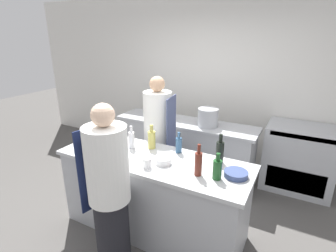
{
  "coord_description": "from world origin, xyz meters",
  "views": [
    {
      "loc": [
        1.33,
        -2.14,
        2.16
      ],
      "look_at": [
        0.0,
        0.35,
        1.16
      ],
      "focal_mm": 28.0,
      "sensor_mm": 36.0,
      "label": 1
    }
  ],
  "objects_px": {
    "bottle_vinegar": "(152,139)",
    "bottle_water": "(198,163)",
    "chef_at_prep_near": "(109,193)",
    "bowl_prep_small": "(163,161)",
    "bowl_mixing_large": "(236,174)",
    "bottle_sauce": "(220,151)",
    "bottle_cooking_oil": "(217,169)",
    "bottle_wine": "(179,144)",
    "oven_range": "(298,158)",
    "bottle_olive_oil": "(132,139)",
    "cup": "(147,163)",
    "chef_at_stove": "(158,139)",
    "stockpot": "(208,117)"
  },
  "relations": [
    {
      "from": "bottle_vinegar",
      "to": "bottle_sauce",
      "type": "xyz_separation_m",
      "value": [
        0.8,
        0.02,
        0.01
      ]
    },
    {
      "from": "bottle_olive_oil",
      "to": "bowl_mixing_large",
      "type": "bearing_deg",
      "value": -3.65
    },
    {
      "from": "bottle_cooking_oil",
      "to": "bowl_mixing_large",
      "type": "xyz_separation_m",
      "value": [
        0.14,
        0.12,
        -0.07
      ]
    },
    {
      "from": "oven_range",
      "to": "bottle_wine",
      "type": "xyz_separation_m",
      "value": [
        -1.2,
        -1.49,
        0.54
      ]
    },
    {
      "from": "chef_at_stove",
      "to": "bottle_sauce",
      "type": "distance_m",
      "value": 1.06
    },
    {
      "from": "bowl_mixing_large",
      "to": "bowl_prep_small",
      "type": "relative_size",
      "value": 1.35
    },
    {
      "from": "chef_at_stove",
      "to": "bowl_prep_small",
      "type": "relative_size",
      "value": 10.22
    },
    {
      "from": "bottle_vinegar",
      "to": "bottle_water",
      "type": "distance_m",
      "value": 0.77
    },
    {
      "from": "bowl_mixing_large",
      "to": "bottle_olive_oil",
      "type": "bearing_deg",
      "value": 176.35
    },
    {
      "from": "bottle_wine",
      "to": "bowl_mixing_large",
      "type": "xyz_separation_m",
      "value": [
        0.7,
        -0.22,
        -0.07
      ]
    },
    {
      "from": "oven_range",
      "to": "bottle_olive_oil",
      "type": "distance_m",
      "value": 2.45
    },
    {
      "from": "bottle_sauce",
      "to": "bottle_cooking_oil",
      "type": "bearing_deg",
      "value": -76.12
    },
    {
      "from": "oven_range",
      "to": "bottle_olive_oil",
      "type": "bearing_deg",
      "value": -136.66
    },
    {
      "from": "bottle_olive_oil",
      "to": "bowl_prep_small",
      "type": "bearing_deg",
      "value": -18.37
    },
    {
      "from": "bottle_wine",
      "to": "bottle_olive_oil",
      "type": "bearing_deg",
      "value": -164.86
    },
    {
      "from": "bowl_prep_small",
      "to": "bottle_vinegar",
      "type": "bearing_deg",
      "value": 138.21
    },
    {
      "from": "chef_at_prep_near",
      "to": "bowl_mixing_large",
      "type": "relative_size",
      "value": 7.44
    },
    {
      "from": "stockpot",
      "to": "bowl_prep_small",
      "type": "bearing_deg",
      "value": -90.14
    },
    {
      "from": "chef_at_prep_near",
      "to": "bottle_olive_oil",
      "type": "bearing_deg",
      "value": 32.77
    },
    {
      "from": "bowl_mixing_large",
      "to": "stockpot",
      "type": "bearing_deg",
      "value": 120.72
    },
    {
      "from": "chef_at_prep_near",
      "to": "bottle_vinegar",
      "type": "distance_m",
      "value": 0.86
    },
    {
      "from": "bottle_vinegar",
      "to": "bowl_prep_small",
      "type": "height_order",
      "value": "bottle_vinegar"
    },
    {
      "from": "bottle_wine",
      "to": "cup",
      "type": "distance_m",
      "value": 0.48
    },
    {
      "from": "bottle_vinegar",
      "to": "bottle_cooking_oil",
      "type": "xyz_separation_m",
      "value": [
        0.88,
        -0.3,
        -0.01
      ]
    },
    {
      "from": "cup",
      "to": "bowl_prep_small",
      "type": "bearing_deg",
      "value": 54.5
    },
    {
      "from": "oven_range",
      "to": "bowl_prep_small",
      "type": "relative_size",
      "value": 5.76
    },
    {
      "from": "bowl_mixing_large",
      "to": "cup",
      "type": "height_order",
      "value": "cup"
    },
    {
      "from": "bottle_water",
      "to": "bowl_prep_small",
      "type": "height_order",
      "value": "bottle_water"
    },
    {
      "from": "bottle_olive_oil",
      "to": "bottle_cooking_oil",
      "type": "distance_m",
      "value": 1.1
    },
    {
      "from": "oven_range",
      "to": "bowl_mixing_large",
      "type": "bearing_deg",
      "value": -106.46
    },
    {
      "from": "chef_at_prep_near",
      "to": "stockpot",
      "type": "distance_m",
      "value": 1.89
    },
    {
      "from": "bottle_wine",
      "to": "bottle_cooking_oil",
      "type": "height_order",
      "value": "bottle_cooking_oil"
    },
    {
      "from": "chef_at_stove",
      "to": "bottle_wine",
      "type": "xyz_separation_m",
      "value": [
        0.49,
        -0.38,
        0.17
      ]
    },
    {
      "from": "oven_range",
      "to": "bottle_water",
      "type": "xyz_separation_m",
      "value": [
        -0.83,
        -1.85,
        0.56
      ]
    },
    {
      "from": "bottle_water",
      "to": "stockpot",
      "type": "distance_m",
      "value": 1.4
    },
    {
      "from": "oven_range",
      "to": "bottle_vinegar",
      "type": "bearing_deg",
      "value": -134.82
    },
    {
      "from": "bottle_olive_oil",
      "to": "bottle_vinegar",
      "type": "height_order",
      "value": "bottle_vinegar"
    },
    {
      "from": "bottle_olive_oil",
      "to": "bottle_sauce",
      "type": "distance_m",
      "value": 1.01
    },
    {
      "from": "bottle_olive_oil",
      "to": "bottle_vinegar",
      "type": "distance_m",
      "value": 0.23
    },
    {
      "from": "bottle_olive_oil",
      "to": "bottle_water",
      "type": "xyz_separation_m",
      "value": [
        0.91,
        -0.22,
        0.02
      ]
    },
    {
      "from": "bottle_olive_oil",
      "to": "bowl_prep_small",
      "type": "distance_m",
      "value": 0.54
    },
    {
      "from": "chef_at_prep_near",
      "to": "bottle_water",
      "type": "height_order",
      "value": "chef_at_prep_near"
    },
    {
      "from": "bottle_sauce",
      "to": "bowl_mixing_large",
      "type": "distance_m",
      "value": 0.31
    },
    {
      "from": "bottle_sauce",
      "to": "cup",
      "type": "relative_size",
      "value": 3.16
    },
    {
      "from": "bottle_water",
      "to": "cup",
      "type": "xyz_separation_m",
      "value": [
        -0.5,
        -0.1,
        -0.07
      ]
    },
    {
      "from": "oven_range",
      "to": "bottle_wine",
      "type": "height_order",
      "value": "bottle_wine"
    },
    {
      "from": "chef_at_prep_near",
      "to": "bowl_mixing_large",
      "type": "xyz_separation_m",
      "value": [
        0.96,
        0.65,
        0.12
      ]
    },
    {
      "from": "bottle_vinegar",
      "to": "bottle_wine",
      "type": "bearing_deg",
      "value": 7.56
    },
    {
      "from": "chef_at_prep_near",
      "to": "bottle_olive_oil",
      "type": "height_order",
      "value": "chef_at_prep_near"
    },
    {
      "from": "bottle_vinegar",
      "to": "stockpot",
      "type": "xyz_separation_m",
      "value": [
        0.3,
        1.02,
        0.02
      ]
    }
  ]
}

